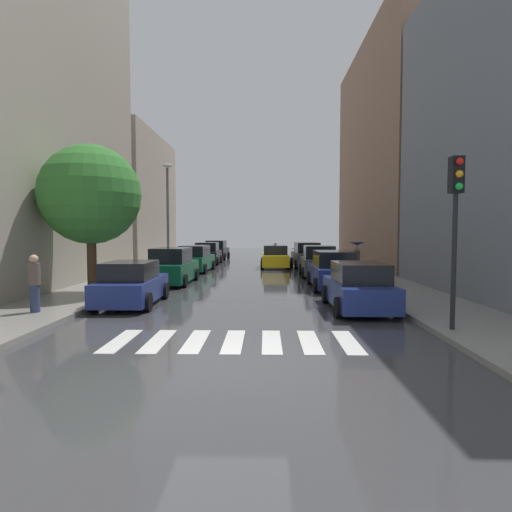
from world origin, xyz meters
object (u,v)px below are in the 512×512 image
(parked_car_left_third, at_px, (195,259))
(parked_car_left_second, at_px, (172,267))
(pedestrian_near_tree, at_px, (34,282))
(parked_car_left_fifth, at_px, (217,251))
(pedestrian_far_side, at_px, (357,251))
(parked_car_right_second, at_px, (333,271))
(street_tree_left, at_px, (90,195))
(traffic_light_right_corner, at_px, (456,204))
(parked_car_right_nearest, at_px, (359,288))
(taxi_midroad, at_px, (275,257))
(parked_car_left_fourth, at_px, (208,254))
(parked_car_right_third, at_px, (319,262))
(parked_car_left_nearest, at_px, (132,285))
(parked_car_right_fourth, at_px, (306,256))
(lamp_post_left, at_px, (168,209))

(parked_car_left_third, bearing_deg, parked_car_left_second, -178.03)
(parked_car_left_second, relative_size, pedestrian_near_tree, 2.59)
(parked_car_left_fifth, distance_m, pedestrian_far_side, 18.01)
(parked_car_left_second, xyz_separation_m, pedestrian_far_side, (10.04, 4.15, 0.64))
(parked_car_left_third, relative_size, pedestrian_near_tree, 2.73)
(parked_car_right_second, bearing_deg, street_tree_left, 106.66)
(street_tree_left, height_order, traffic_light_right_corner, street_tree_left)
(parked_car_left_second, height_order, pedestrian_near_tree, pedestrian_near_tree)
(parked_car_left_third, relative_size, parked_car_left_fifth, 1.14)
(parked_car_right_nearest, height_order, taxi_midroad, taxi_midroad)
(pedestrian_near_tree, bearing_deg, parked_car_left_fourth, -69.16)
(parked_car_left_fourth, bearing_deg, parked_car_right_third, -140.85)
(parked_car_left_second, height_order, traffic_light_right_corner, traffic_light_right_corner)
(parked_car_left_fourth, bearing_deg, parked_car_left_nearest, 179.68)
(parked_car_left_fifth, xyz_separation_m, street_tree_left, (-2.21, -23.62, 3.21))
(street_tree_left, distance_m, traffic_light_right_corner, 12.97)
(pedestrian_near_tree, xyz_separation_m, street_tree_left, (0.19, 3.85, 2.96))
(parked_car_left_third, xyz_separation_m, parked_car_right_third, (7.65, -2.83, 0.03))
(parked_car_left_fourth, distance_m, parked_car_right_fourth, 8.27)
(parked_car_left_fourth, xyz_separation_m, parked_car_right_second, (7.76, -14.75, -0.00))
(parked_car_right_second, height_order, parked_car_right_fourth, parked_car_right_fourth)
(parked_car_right_second, relative_size, parked_car_right_third, 1.10)
(parked_car_right_third, bearing_deg, parked_car_right_second, -178.38)
(parked_car_right_second, bearing_deg, parked_car_left_second, 78.63)
(parked_car_left_third, bearing_deg, pedestrian_near_tree, 173.34)
(parked_car_right_third, relative_size, lamp_post_left, 0.60)
(pedestrian_far_side, bearing_deg, taxi_midroad, 22.09)
(parked_car_left_fourth, xyz_separation_m, street_tree_left, (-2.16, -17.70, 3.23))
(parked_car_right_second, bearing_deg, parked_car_right_third, 0.14)
(parked_car_left_second, relative_size, parked_car_right_second, 1.02)
(parked_car_right_second, xyz_separation_m, taxi_midroad, (-2.39, 11.25, -0.04))
(parked_car_right_fourth, xyz_separation_m, pedestrian_near_tree, (-10.01, -18.44, 0.23))
(pedestrian_far_side, bearing_deg, lamp_post_left, 60.95)
(parked_car_right_second, height_order, pedestrian_far_side, pedestrian_far_side)
(parked_car_right_third, distance_m, traffic_light_right_corner, 14.42)
(pedestrian_near_tree, relative_size, pedestrian_far_side, 0.96)
(parked_car_right_nearest, distance_m, parked_car_right_fourth, 17.06)
(parked_car_left_second, relative_size, pedestrian_far_side, 2.48)
(pedestrian_far_side, height_order, street_tree_left, street_tree_left)
(parked_car_right_third, bearing_deg, parked_car_left_nearest, 143.19)
(lamp_post_left, bearing_deg, parked_car_right_second, -40.28)
(parked_car_left_fourth, bearing_deg, parked_car_left_second, 179.99)
(street_tree_left, relative_size, lamp_post_left, 0.86)
(parked_car_left_nearest, bearing_deg, lamp_post_left, 5.72)
(street_tree_left, bearing_deg, parked_car_left_fourth, 83.05)
(parked_car_left_fourth, xyz_separation_m, traffic_light_right_corner, (9.37, -23.61, 2.48))
(parked_car_left_fifth, relative_size, taxi_midroad, 0.90)
(parked_car_right_nearest, xyz_separation_m, taxi_midroad, (-2.39, 16.68, 0.02))
(parked_car_right_second, distance_m, parked_car_right_fourth, 11.64)
(parked_car_left_nearest, bearing_deg, parked_car_right_fourth, -26.79)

